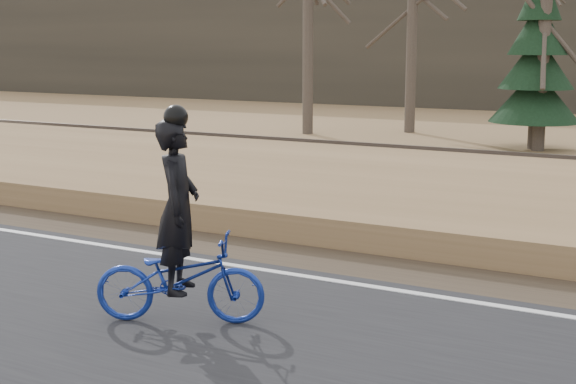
% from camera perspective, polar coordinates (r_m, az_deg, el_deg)
% --- Properties ---
extents(cyclist, '(1.95, 1.34, 2.37)m').
position_cam_1_polar(cyclist, '(8.75, -7.74, -4.38)').
color(cyclist, navy).
rests_on(cyclist, road).
extents(bare_tree_far_left, '(0.36, 0.36, 7.57)m').
position_cam_1_polar(bare_tree_far_left, '(27.37, 1.44, 12.07)').
color(bare_tree_far_left, '#50463B').
rests_on(bare_tree_far_left, ground).
extents(bare_tree_left, '(0.36, 0.36, 8.31)m').
position_cam_1_polar(bare_tree_left, '(28.16, 8.85, 12.66)').
color(bare_tree_left, '#50463B').
rests_on(bare_tree_left, ground).
extents(bare_tree_near_left, '(0.36, 0.36, 7.52)m').
position_cam_1_polar(bare_tree_near_left, '(24.09, 17.83, 11.72)').
color(bare_tree_near_left, '#50463B').
rests_on(bare_tree_near_left, ground).
extents(conifer, '(2.60, 2.60, 5.24)m').
position_cam_1_polar(conifer, '(24.44, 17.27, 8.71)').
color(conifer, '#50463B').
rests_on(conifer, ground).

